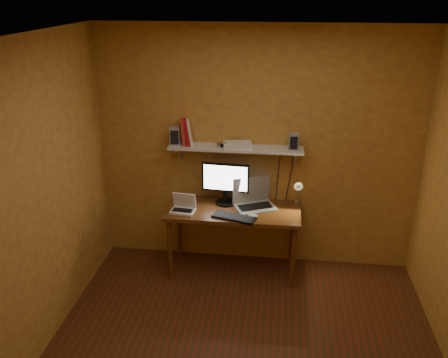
# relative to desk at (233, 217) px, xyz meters

# --- Properties ---
(room) EXTENTS (3.44, 3.24, 2.64)m
(room) POSITION_rel_desk_xyz_m (0.22, -1.28, 0.64)
(room) COLOR #5C2617
(room) RESTS_ON ground
(desk) EXTENTS (1.40, 0.60, 0.75)m
(desk) POSITION_rel_desk_xyz_m (0.00, 0.00, 0.00)
(desk) COLOR brown
(desk) RESTS_ON ground
(wall_shelf) EXTENTS (1.40, 0.25, 0.21)m
(wall_shelf) POSITION_rel_desk_xyz_m (0.00, 0.19, 0.69)
(wall_shelf) COLOR silver
(wall_shelf) RESTS_ON room
(monitor) EXTENTS (0.50, 0.23, 0.45)m
(monitor) POSITION_rel_desk_xyz_m (-0.10, 0.13, 0.34)
(monitor) COLOR black
(monitor) RESTS_ON desk
(laptop) EXTENTS (0.49, 0.44, 0.31)m
(laptop) POSITION_rel_desk_xyz_m (0.20, 0.11, 0.17)
(laptop) COLOR gray
(laptop) RESTS_ON desk
(netbook) EXTENTS (0.26, 0.20, 0.19)m
(netbook) POSITION_rel_desk_xyz_m (-0.51, -0.10, 0.14)
(netbook) COLOR white
(netbook) RESTS_ON desk
(keyboard) EXTENTS (0.47, 0.27, 0.02)m
(keyboard) POSITION_rel_desk_xyz_m (0.03, -0.21, 0.10)
(keyboard) COLOR black
(keyboard) RESTS_ON desk
(mouse) EXTENTS (0.11, 0.09, 0.04)m
(mouse) POSITION_rel_desk_xyz_m (0.22, -0.16, 0.10)
(mouse) COLOR white
(mouse) RESTS_ON desk
(desk_lamp) EXTENTS (0.09, 0.23, 0.38)m
(desk_lamp) POSITION_rel_desk_xyz_m (0.66, 0.13, 0.29)
(desk_lamp) COLOR silver
(desk_lamp) RESTS_ON desk
(speaker_left) EXTENTS (0.12, 0.12, 0.19)m
(speaker_left) POSITION_rel_desk_xyz_m (-0.64, 0.19, 0.80)
(speaker_left) COLOR gray
(speaker_left) RESTS_ON wall_shelf
(speaker_right) EXTENTS (0.10, 0.10, 0.17)m
(speaker_right) POSITION_rel_desk_xyz_m (0.59, 0.18, 0.80)
(speaker_right) COLOR gray
(speaker_right) RESTS_ON wall_shelf
(books) EXTENTS (0.17, 0.19, 0.26)m
(books) POSITION_rel_desk_xyz_m (-0.52, 0.21, 0.84)
(books) COLOR red
(books) RESTS_ON wall_shelf
(shelf_camera) EXTENTS (0.10, 0.06, 0.06)m
(shelf_camera) POSITION_rel_desk_xyz_m (-0.14, 0.14, 0.74)
(shelf_camera) COLOR silver
(shelf_camera) RESTS_ON wall_shelf
(router) EXTENTS (0.32, 0.25, 0.05)m
(router) POSITION_rel_desk_xyz_m (0.02, 0.18, 0.73)
(router) COLOR white
(router) RESTS_ON wall_shelf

